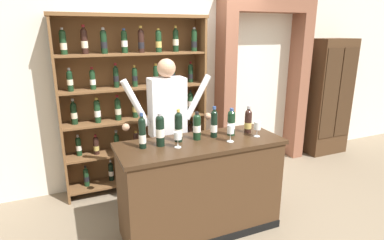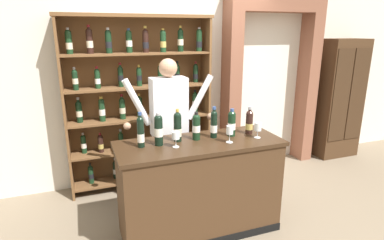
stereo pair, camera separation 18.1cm
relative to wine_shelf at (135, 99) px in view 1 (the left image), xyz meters
name	(u,v)px [view 1 (the left image)]	position (x,y,z in m)	size (l,w,h in m)	color
ground_plane	(216,225)	(0.54, -1.27, -1.21)	(14.00, 14.00, 0.02)	#7A6B56
back_wall	(168,65)	(0.54, 0.24, 0.38)	(12.00, 0.19, 3.16)	silver
wine_shelf	(135,99)	(0.00, 0.00, 0.00)	(1.88, 0.35, 2.23)	brown
archway_doorway	(260,73)	(1.99, 0.12, 0.21)	(1.52, 0.45, 2.54)	brown
side_cabinet	(328,97)	(3.27, -0.05, -0.24)	(0.70, 0.43, 1.92)	#422B19
tasting_counter	(200,187)	(0.34, -1.27, -0.71)	(1.64, 0.63, 0.99)	#422B19
shopkeeper	(168,120)	(0.19, -0.72, -0.12)	(1.05, 0.22, 1.75)	#2D3347
tasting_bottle_rosso	(142,133)	(-0.22, -1.21, -0.07)	(0.07, 0.07, 0.34)	black
tasting_bottle_prosecco	(160,130)	(-0.06, -1.22, -0.06)	(0.08, 0.08, 0.32)	black
tasting_bottle_riserva	(178,127)	(0.15, -1.17, -0.07)	(0.08, 0.08, 0.33)	black
tasting_bottle_grappa	(197,126)	(0.34, -1.19, -0.08)	(0.08, 0.08, 0.28)	black
tasting_bottle_vin_santo	(214,123)	(0.52, -1.19, -0.07)	(0.07, 0.07, 0.32)	black
tasting_bottle_bianco	(231,122)	(0.72, -1.21, -0.08)	(0.08, 0.08, 0.29)	black
tasting_bottle_chianti	(248,121)	(0.93, -1.21, -0.09)	(0.08, 0.08, 0.29)	black
wine_glass_center	(231,130)	(0.61, -1.38, -0.10)	(0.07, 0.07, 0.17)	silver
wine_glass_spare	(178,136)	(0.08, -1.33, -0.11)	(0.07, 0.07, 0.15)	silver
wine_glass_left	(257,126)	(0.94, -1.36, -0.11)	(0.07, 0.07, 0.16)	silver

